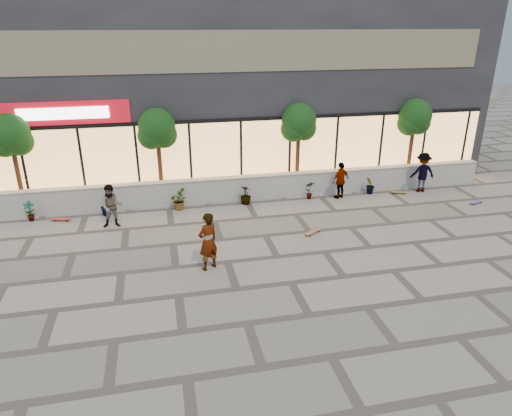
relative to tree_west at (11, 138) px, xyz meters
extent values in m
plane|color=#9D9288|center=(9.00, -7.70, -2.99)|extent=(80.00, 80.00, 0.00)
cube|color=beige|center=(9.00, -0.70, -2.49)|extent=(22.00, 0.35, 1.00)
cube|color=#B2AFA8|center=(9.00, -0.70, -1.97)|extent=(22.00, 0.42, 0.04)
cube|color=#242429|center=(9.00, 4.80, 1.26)|extent=(24.00, 9.00, 8.50)
cube|color=#FFB466|center=(9.00, 0.28, -1.29)|extent=(23.04, 0.05, 3.00)
cube|color=black|center=(9.00, 0.25, 0.26)|extent=(23.04, 0.08, 0.15)
cube|color=#AC0C19|center=(2.00, 0.23, 0.81)|extent=(5.00, 0.10, 0.90)
cube|color=white|center=(2.00, 0.16, 0.81)|extent=(3.40, 0.06, 0.45)
cube|color=brown|center=(9.00, 0.28, 3.01)|extent=(21.60, 0.05, 1.60)
imported|color=#153D13|center=(0.50, -1.25, -2.58)|extent=(0.43, 0.29, 0.81)
imported|color=#153D13|center=(3.30, -1.25, -2.58)|extent=(0.57, 0.57, 0.81)
imported|color=#153D13|center=(6.10, -1.25, -2.58)|extent=(0.68, 0.77, 0.81)
imported|color=#153D13|center=(8.90, -1.25, -2.58)|extent=(0.64, 0.64, 0.81)
imported|color=#153D13|center=(11.70, -1.25, -2.58)|extent=(0.46, 0.35, 0.81)
imported|color=#153D13|center=(14.50, -1.25, -2.58)|extent=(0.55, 0.57, 0.81)
cylinder|color=#4F2C1C|center=(0.00, 0.00, -1.37)|extent=(0.18, 0.18, 3.24)
sphere|color=#153D13|center=(0.00, 0.00, 0.18)|extent=(1.50, 1.50, 1.50)
sphere|color=#153D13|center=(-0.25, -0.05, -0.18)|extent=(1.10, 1.10, 1.10)
sphere|color=#153D13|center=(0.25, 0.05, -0.18)|extent=(1.10, 1.10, 1.10)
cylinder|color=#4F2C1C|center=(5.50, 0.00, -1.37)|extent=(0.18, 0.18, 3.24)
sphere|color=#153D13|center=(5.50, 0.00, 0.18)|extent=(1.50, 1.50, 1.50)
sphere|color=#153D13|center=(5.25, -0.05, -0.18)|extent=(1.10, 1.10, 1.10)
sphere|color=#153D13|center=(5.75, 0.05, -0.18)|extent=(1.10, 1.10, 1.10)
cylinder|color=#4F2C1C|center=(11.50, 0.00, -1.37)|extent=(0.18, 0.18, 3.24)
sphere|color=#153D13|center=(11.50, 0.00, 0.18)|extent=(1.50, 1.50, 1.50)
sphere|color=#153D13|center=(11.25, -0.05, -0.18)|extent=(1.10, 1.10, 1.10)
sphere|color=#153D13|center=(11.75, 0.05, -0.18)|extent=(1.10, 1.10, 1.10)
cylinder|color=#4F2C1C|center=(17.00, 0.00, -1.37)|extent=(0.18, 0.18, 3.24)
sphere|color=#153D13|center=(17.00, 0.00, 0.18)|extent=(1.50, 1.50, 1.50)
sphere|color=#153D13|center=(16.75, -0.05, -0.18)|extent=(1.10, 1.10, 1.10)
sphere|color=#153D13|center=(17.25, 0.05, -0.18)|extent=(1.10, 1.10, 1.10)
imported|color=beige|center=(6.74, -6.34, -2.06)|extent=(0.81, 0.72, 1.85)
imported|color=tan|center=(3.66, -2.49, -2.16)|extent=(0.82, 0.65, 1.65)
imported|color=white|center=(13.01, -1.43, -2.19)|extent=(1.01, 0.75, 1.60)
imported|color=#9D3E1C|center=(16.88, -1.40, -2.09)|extent=(1.19, 0.73, 1.78)
cube|color=#9C5D33|center=(10.70, -4.63, -2.90)|extent=(0.77, 0.61, 0.02)
cylinder|color=black|center=(10.86, -4.44, -2.96)|extent=(0.06, 0.06, 0.06)
cylinder|color=black|center=(10.94, -4.56, -2.96)|extent=(0.06, 0.06, 0.06)
cylinder|color=black|center=(10.46, -4.71, -2.96)|extent=(0.06, 0.06, 0.06)
cylinder|color=black|center=(10.54, -4.83, -2.96)|extent=(0.06, 0.06, 0.06)
cube|color=red|center=(1.62, -1.50, -2.90)|extent=(0.79, 0.37, 0.02)
cylinder|color=black|center=(1.87, -1.49, -2.96)|extent=(0.06, 0.04, 0.05)
cylinder|color=black|center=(1.83, -1.62, -2.96)|extent=(0.06, 0.04, 0.05)
cylinder|color=black|center=(1.41, -1.38, -2.96)|extent=(0.06, 0.04, 0.05)
cylinder|color=black|center=(1.38, -1.51, -2.96)|extent=(0.06, 0.04, 0.05)
cube|color=olive|center=(15.79, -1.50, -2.91)|extent=(0.73, 0.42, 0.02)
cylinder|color=black|center=(16.02, -1.52, -2.96)|extent=(0.06, 0.04, 0.05)
cylinder|color=black|center=(15.98, -1.64, -2.96)|extent=(0.06, 0.04, 0.05)
cylinder|color=black|center=(15.61, -1.36, -2.96)|extent=(0.06, 0.04, 0.05)
cylinder|color=black|center=(15.57, -1.48, -2.96)|extent=(0.06, 0.04, 0.05)
cube|color=#544C8C|center=(18.38, -3.28, -2.91)|extent=(0.73, 0.40, 0.02)
cylinder|color=black|center=(18.57, -3.15, -2.96)|extent=(0.06, 0.04, 0.05)
cylinder|color=black|center=(18.61, -3.27, -2.96)|extent=(0.06, 0.04, 0.05)
cylinder|color=black|center=(18.15, -3.29, -2.96)|extent=(0.06, 0.04, 0.05)
cylinder|color=black|center=(18.20, -3.41, -2.96)|extent=(0.06, 0.04, 0.05)
camera|label=1|loc=(5.54, -18.75, 4.07)|focal=32.00mm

